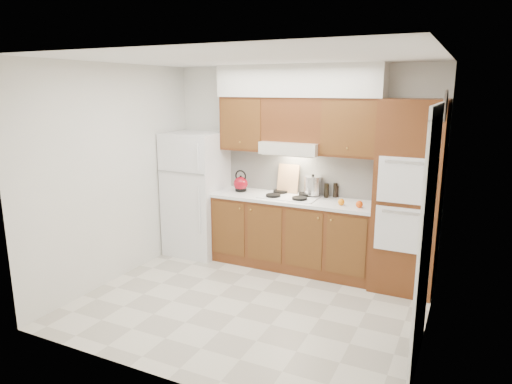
% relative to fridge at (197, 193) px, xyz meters
% --- Properties ---
extents(floor, '(3.60, 3.60, 0.00)m').
position_rel_fridge_xyz_m(floor, '(1.41, -1.14, -0.86)').
color(floor, beige).
rests_on(floor, ground).
extents(ceiling, '(3.60, 3.60, 0.00)m').
position_rel_fridge_xyz_m(ceiling, '(1.41, -1.14, 1.74)').
color(ceiling, white).
rests_on(ceiling, wall_back).
extents(wall_back, '(3.60, 0.02, 2.60)m').
position_rel_fridge_xyz_m(wall_back, '(1.41, 0.36, 0.44)').
color(wall_back, white).
rests_on(wall_back, floor).
extents(wall_left, '(0.02, 3.00, 2.60)m').
position_rel_fridge_xyz_m(wall_left, '(-0.40, -1.14, 0.44)').
color(wall_left, white).
rests_on(wall_left, floor).
extents(wall_right, '(0.02, 3.00, 2.60)m').
position_rel_fridge_xyz_m(wall_right, '(3.21, -1.14, 0.44)').
color(wall_right, white).
rests_on(wall_right, floor).
extents(fridge, '(0.75, 0.72, 1.72)m').
position_rel_fridge_xyz_m(fridge, '(0.00, 0.00, 0.00)').
color(fridge, white).
rests_on(fridge, floor).
extents(base_cabinets, '(2.11, 0.60, 0.90)m').
position_rel_fridge_xyz_m(base_cabinets, '(1.43, 0.06, -0.41)').
color(base_cabinets, brown).
rests_on(base_cabinets, floor).
extents(countertop, '(2.13, 0.62, 0.04)m').
position_rel_fridge_xyz_m(countertop, '(1.43, 0.05, 0.06)').
color(countertop, white).
rests_on(countertop, base_cabinets).
extents(backsplash, '(2.11, 0.03, 0.56)m').
position_rel_fridge_xyz_m(backsplash, '(1.43, 0.34, 0.36)').
color(backsplash, white).
rests_on(backsplash, countertop).
extents(oven_cabinet, '(0.70, 0.65, 2.20)m').
position_rel_fridge_xyz_m(oven_cabinet, '(2.85, 0.03, 0.24)').
color(oven_cabinet, brown).
rests_on(oven_cabinet, floor).
extents(upper_cab_left, '(0.63, 0.33, 0.70)m').
position_rel_fridge_xyz_m(upper_cab_left, '(0.69, 0.19, 0.99)').
color(upper_cab_left, brown).
rests_on(upper_cab_left, wall_back).
extents(upper_cab_right, '(0.73, 0.33, 0.70)m').
position_rel_fridge_xyz_m(upper_cab_right, '(2.12, 0.19, 0.99)').
color(upper_cab_right, brown).
rests_on(upper_cab_right, wall_back).
extents(range_hood, '(0.75, 0.45, 0.15)m').
position_rel_fridge_xyz_m(range_hood, '(1.38, 0.13, 0.71)').
color(range_hood, silver).
rests_on(range_hood, wall_back).
extents(upper_cab_over_hood, '(0.75, 0.33, 0.55)m').
position_rel_fridge_xyz_m(upper_cab_over_hood, '(1.38, 0.19, 1.06)').
color(upper_cab_over_hood, brown).
rests_on(upper_cab_over_hood, range_hood).
extents(soffit, '(2.13, 0.36, 0.40)m').
position_rel_fridge_xyz_m(soffit, '(1.43, 0.18, 1.54)').
color(soffit, silver).
rests_on(soffit, wall_back).
extents(cooktop, '(0.74, 0.50, 0.01)m').
position_rel_fridge_xyz_m(cooktop, '(1.38, 0.07, 0.09)').
color(cooktop, white).
rests_on(cooktop, countertop).
extents(doorway, '(0.02, 0.90, 2.10)m').
position_rel_fridge_xyz_m(doorway, '(3.19, -1.49, 0.19)').
color(doorway, black).
rests_on(doorway, floor).
extents(wall_clock, '(0.02, 0.30, 0.30)m').
position_rel_fridge_xyz_m(wall_clock, '(3.19, -0.59, 1.29)').
color(wall_clock, '#3F3833').
rests_on(wall_clock, wall_right).
extents(kettle, '(0.22, 0.22, 0.19)m').
position_rel_fridge_xyz_m(kettle, '(0.66, 0.08, 0.19)').
color(kettle, maroon).
rests_on(kettle, countertop).
extents(cutting_board, '(0.29, 0.11, 0.38)m').
position_rel_fridge_xyz_m(cutting_board, '(1.28, 0.25, 0.28)').
color(cutting_board, tan).
rests_on(cutting_board, countertop).
extents(stock_pot, '(0.28, 0.28, 0.23)m').
position_rel_fridge_xyz_m(stock_pot, '(1.64, 0.22, 0.22)').
color(stock_pot, silver).
rests_on(stock_pot, cooktop).
extents(condiment_a, '(0.06, 0.06, 0.19)m').
position_rel_fridge_xyz_m(condiment_a, '(1.91, 0.31, 0.17)').
color(condiment_a, black).
rests_on(condiment_a, countertop).
extents(condiment_b, '(0.06, 0.06, 0.19)m').
position_rel_fridge_xyz_m(condiment_b, '(1.82, 0.24, 0.17)').
color(condiment_b, black).
rests_on(condiment_b, countertop).
extents(condiment_c, '(0.06, 0.06, 0.15)m').
position_rel_fridge_xyz_m(condiment_c, '(1.93, 0.31, 0.15)').
color(condiment_c, black).
rests_on(condiment_c, countertop).
extents(orange_near, '(0.09, 0.09, 0.08)m').
position_rel_fridge_xyz_m(orange_near, '(2.32, -0.08, 0.12)').
color(orange_near, '#DC430B').
rests_on(orange_near, countertop).
extents(orange_far, '(0.09, 0.09, 0.08)m').
position_rel_fridge_xyz_m(orange_far, '(2.10, -0.06, 0.12)').
color(orange_far, orange).
rests_on(orange_far, countertop).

